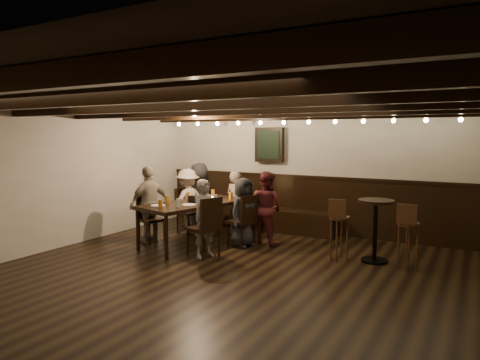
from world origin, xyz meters
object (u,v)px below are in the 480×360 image
Objects in this scene: person_bench_centre at (236,203)px; bar_stool_right at (408,245)px; chair_left_near at (189,220)px; person_bench_left at (199,196)px; person_right_near at (243,212)px; chair_right_far at (204,238)px; person_right_far at (205,219)px; high_top_table at (375,221)px; chair_right_near at (242,230)px; person_left_near at (188,201)px; chair_left_far at (151,227)px; bar_stool_left at (339,237)px; person_left_far at (150,204)px; person_bench_right at (266,207)px; dining_table at (195,206)px.

person_bench_centre reaches higher than bar_stool_right.
chair_left_near is at bearing -179.28° from bar_stool_right.
person_bench_left is 1.71m from person_right_near.
person_bench_left is (-1.27, 1.68, 0.39)m from chair_right_far.
person_right_far is 1.29× the size of high_top_table.
chair_right_far is 2.15m from person_bench_left.
chair_right_near is 0.71× the size of person_left_near.
person_bench_centre reaches higher than high_top_table.
chair_right_near is 2.74m from bar_stool_right.
person_left_near reaches higher than chair_left_far.
bar_stool_left is (2.30, -0.75, -0.26)m from person_bench_centre.
chair_right_near is 2.27m from high_top_table.
high_top_table is (2.21, 0.21, 0.03)m from person_right_near.
person_left_far reaches higher than person_bench_left.
person_left_near reaches higher than person_bench_centre.
chair_right_far reaches higher than chair_left_near.
person_bench_right is 0.94× the size of person_left_far.
person_bench_centre is at bearing 26.57° from person_right_far.
person_bench_right reaches higher than dining_table.
person_bench_right is at bearing 174.27° from high_top_table.
person_left_near is at bearing 59.04° from person_right_far.
chair_right_far is 0.75× the size of person_bench_right.
bar_stool_left is at bearing -76.95° from chair_right_near.
dining_table is 0.88m from person_right_far.
chair_right_far is (-0.20, -0.88, 0.02)m from chair_right_near.
person_bench_centre is at bearing 50.17° from chair_right_near.
chair_right_far is 1.52m from person_left_far.
person_left_far is at bearing 0.00° from person_left_near.
person_left_near is (-0.63, 0.61, -0.05)m from dining_table.
chair_left_near is 0.92× the size of bar_stool_left.
bar_stool_right is at bearing -174.93° from person_bench_right.
person_bench_centre is at bearing 159.82° from bar_stool_left.
bar_stool_left is (-0.50, -0.21, -0.27)m from high_top_table.
bar_stool_left is 1.00m from bar_stool_right.
person_left_far is 1.44× the size of high_top_table.
high_top_table is (3.87, 0.74, -0.06)m from person_left_far.
person_bench_centre is (1.04, 1.30, 0.36)m from chair_left_far.
chair_left_far is at bearing 90.00° from chair_right_far.
bar_stool_right is (4.14, -0.28, 0.09)m from chair_left_near.
chair_left_near is 1.76m from person_right_far.
person_bench_right is (1.88, 0.94, 0.39)m from chair_left_far.
chair_right_far is 0.33m from person_right_far.
bar_stool_left is at bearing 177.82° from person_bench_right.
person_bench_centre is (-0.36, 1.63, 0.33)m from chair_right_far.
chair_right_far is 2.69m from high_top_table.
person_bench_right is at bearing 162.56° from bar_stool_left.
person_right_near is 0.90m from person_right_far.
person_left_far is (-0.21, -0.88, 0.05)m from person_left_near.
chair_right_near is 1.74m from bar_stool_left.
person_bench_centre is 1.29× the size of high_top_table.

